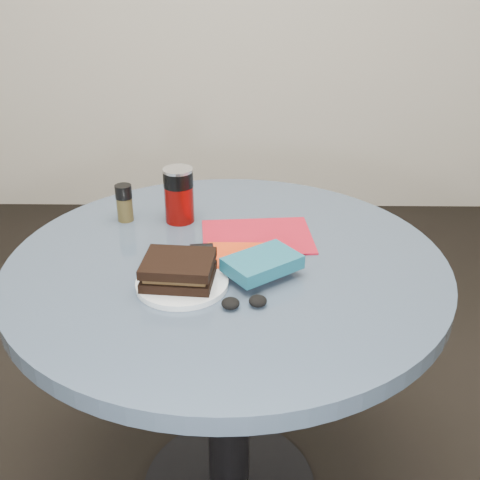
{
  "coord_description": "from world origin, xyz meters",
  "views": [
    {
      "loc": [
        0.04,
        -1.19,
        1.41
      ],
      "look_at": [
        0.03,
        0.0,
        0.8
      ],
      "focal_mm": 45.0,
      "sensor_mm": 36.0,
      "label": 1
    }
  ],
  "objects_px": {
    "magazine": "(257,237)",
    "headphones": "(244,302)",
    "sandwich": "(179,270)",
    "soda_can": "(179,195)",
    "plate": "(182,284)",
    "mp3_player": "(203,256)",
    "table": "(227,319)",
    "red_book": "(244,257)",
    "pepper_grinder": "(124,203)",
    "novel": "(262,263)"
  },
  "relations": [
    {
      "from": "magazine",
      "to": "headphones",
      "type": "relative_size",
      "value": 2.73
    },
    {
      "from": "sandwich",
      "to": "soda_can",
      "type": "xyz_separation_m",
      "value": [
        -0.03,
        0.32,
        0.03
      ]
    },
    {
      "from": "sandwich",
      "to": "magazine",
      "type": "height_order",
      "value": "sandwich"
    },
    {
      "from": "plate",
      "to": "mp3_player",
      "type": "xyz_separation_m",
      "value": [
        0.04,
        0.08,
        0.02
      ]
    },
    {
      "from": "table",
      "to": "headphones",
      "type": "bearing_deg",
      "value": -78.04
    },
    {
      "from": "soda_can",
      "to": "headphones",
      "type": "relative_size",
      "value": 1.47
    },
    {
      "from": "red_book",
      "to": "headphones",
      "type": "relative_size",
      "value": 1.77
    },
    {
      "from": "sandwich",
      "to": "red_book",
      "type": "relative_size",
      "value": 0.91
    },
    {
      "from": "soda_can",
      "to": "red_book",
      "type": "xyz_separation_m",
      "value": [
        0.17,
        -0.21,
        -0.06
      ]
    },
    {
      "from": "table",
      "to": "soda_can",
      "type": "bearing_deg",
      "value": 121.71
    },
    {
      "from": "plate",
      "to": "pepper_grinder",
      "type": "bearing_deg",
      "value": 118.77
    },
    {
      "from": "magazine",
      "to": "novel",
      "type": "bearing_deg",
      "value": -92.67
    },
    {
      "from": "magazine",
      "to": "red_book",
      "type": "height_order",
      "value": "red_book"
    },
    {
      "from": "sandwich",
      "to": "mp3_player",
      "type": "height_order",
      "value": "sandwich"
    },
    {
      "from": "pepper_grinder",
      "to": "mp3_player",
      "type": "xyz_separation_m",
      "value": [
        0.22,
        -0.24,
        -0.02
      ]
    },
    {
      "from": "sandwich",
      "to": "red_book",
      "type": "height_order",
      "value": "sandwich"
    },
    {
      "from": "pepper_grinder",
      "to": "red_book",
      "type": "distance_m",
      "value": 0.38
    },
    {
      "from": "soda_can",
      "to": "headphones",
      "type": "bearing_deg",
      "value": -67.13
    },
    {
      "from": "red_book",
      "to": "novel",
      "type": "xyz_separation_m",
      "value": [
        0.04,
        -0.07,
        0.02
      ]
    },
    {
      "from": "table",
      "to": "mp3_player",
      "type": "distance_m",
      "value": 0.2
    },
    {
      "from": "pepper_grinder",
      "to": "novel",
      "type": "xyz_separation_m",
      "value": [
        0.35,
        -0.28,
        -0.02
      ]
    },
    {
      "from": "plate",
      "to": "novel",
      "type": "bearing_deg",
      "value": 13.2
    },
    {
      "from": "sandwich",
      "to": "soda_can",
      "type": "relative_size",
      "value": 1.09
    },
    {
      "from": "sandwich",
      "to": "magazine",
      "type": "xyz_separation_m",
      "value": [
        0.17,
        0.22,
        -0.04
      ]
    },
    {
      "from": "headphones",
      "to": "magazine",
      "type": "bearing_deg",
      "value": 84.37
    },
    {
      "from": "pepper_grinder",
      "to": "red_book",
      "type": "relative_size",
      "value": 0.57
    },
    {
      "from": "magazine",
      "to": "sandwich",
      "type": "bearing_deg",
      "value": -131.71
    },
    {
      "from": "magazine",
      "to": "headphones",
      "type": "xyz_separation_m",
      "value": [
        -0.03,
        -0.3,
        0.01
      ]
    },
    {
      "from": "table",
      "to": "magazine",
      "type": "distance_m",
      "value": 0.21
    },
    {
      "from": "red_book",
      "to": "novel",
      "type": "height_order",
      "value": "novel"
    },
    {
      "from": "plate",
      "to": "soda_can",
      "type": "relative_size",
      "value": 1.37
    },
    {
      "from": "table",
      "to": "sandwich",
      "type": "distance_m",
      "value": 0.25
    },
    {
      "from": "sandwich",
      "to": "table",
      "type": "bearing_deg",
      "value": 49.71
    },
    {
      "from": "soda_can",
      "to": "novel",
      "type": "height_order",
      "value": "soda_can"
    },
    {
      "from": "table",
      "to": "magazine",
      "type": "height_order",
      "value": "magazine"
    },
    {
      "from": "table",
      "to": "soda_can",
      "type": "distance_m",
      "value": 0.34
    },
    {
      "from": "table",
      "to": "novel",
      "type": "xyz_separation_m",
      "value": [
        0.08,
        -0.08,
        0.2
      ]
    },
    {
      "from": "pepper_grinder",
      "to": "sandwich",
      "type": "bearing_deg",
      "value": -61.9
    },
    {
      "from": "red_book",
      "to": "novel",
      "type": "relative_size",
      "value": 1.11
    },
    {
      "from": "table",
      "to": "red_book",
      "type": "xyz_separation_m",
      "value": [
        0.04,
        -0.01,
        0.18
      ]
    },
    {
      "from": "sandwich",
      "to": "pepper_grinder",
      "type": "bearing_deg",
      "value": 118.1
    },
    {
      "from": "plate",
      "to": "soda_can",
      "type": "xyz_separation_m",
      "value": [
        -0.04,
        0.32,
        0.07
      ]
    },
    {
      "from": "magazine",
      "to": "novel",
      "type": "xyz_separation_m",
      "value": [
        0.01,
        -0.19,
        0.03
      ]
    },
    {
      "from": "table",
      "to": "headphones",
      "type": "relative_size",
      "value": 10.35
    },
    {
      "from": "plate",
      "to": "headphones",
      "type": "relative_size",
      "value": 2.01
    },
    {
      "from": "soda_can",
      "to": "mp3_player",
      "type": "distance_m",
      "value": 0.25
    },
    {
      "from": "pepper_grinder",
      "to": "headphones",
      "type": "relative_size",
      "value": 1.0
    },
    {
      "from": "soda_can",
      "to": "sandwich",
      "type": "bearing_deg",
      "value": -84.53
    },
    {
      "from": "table",
      "to": "plate",
      "type": "distance_m",
      "value": 0.22
    },
    {
      "from": "novel",
      "to": "headphones",
      "type": "relative_size",
      "value": 1.6
    }
  ]
}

